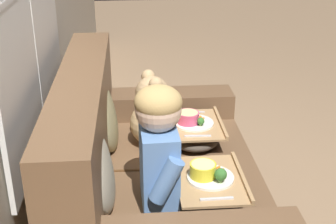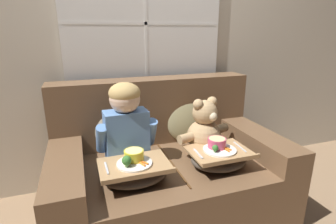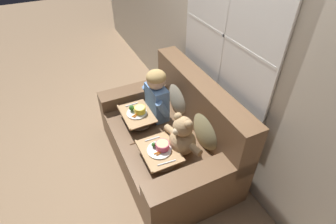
% 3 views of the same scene
% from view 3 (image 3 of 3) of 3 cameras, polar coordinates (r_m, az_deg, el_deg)
% --- Properties ---
extents(ground_plane, '(14.00, 14.00, 0.00)m').
position_cam_3_polar(ground_plane, '(3.04, -0.49, -10.49)').
color(ground_plane, '#8E7051').
extents(wall_back_with_window, '(8.00, 0.08, 2.60)m').
position_cam_3_polar(wall_back_with_window, '(2.51, 12.77, 14.47)').
color(wall_back_with_window, beige).
rests_on(wall_back_with_window, ground_plane).
extents(couch, '(1.60, 1.00, 0.96)m').
position_cam_3_polar(couch, '(2.81, 0.88, -5.60)').
color(couch, brown).
rests_on(couch, ground_plane).
extents(throw_pillow_behind_child, '(0.42, 0.20, 0.43)m').
position_cam_3_polar(throw_pillow_behind_child, '(2.90, 2.48, 3.70)').
color(throw_pillow_behind_child, '#C1B293').
rests_on(throw_pillow_behind_child, couch).
extents(throw_pillow_behind_teddy, '(0.44, 0.21, 0.45)m').
position_cam_3_polar(throw_pillow_behind_teddy, '(2.52, 8.62, -3.32)').
color(throw_pillow_behind_teddy, tan).
rests_on(throw_pillow_behind_teddy, couch).
extents(child_figure, '(0.41, 0.20, 0.58)m').
position_cam_3_polar(child_figure, '(2.74, -2.50, 4.25)').
color(child_figure, '#5B84BC').
rests_on(child_figure, couch).
extents(teddy_bear, '(0.46, 0.33, 0.43)m').
position_cam_3_polar(teddy_bear, '(2.42, 3.06, -5.60)').
color(teddy_bear, tan).
rests_on(teddy_bear, couch).
extents(lap_tray_child, '(0.42, 0.31, 0.20)m').
position_cam_3_polar(lap_tray_child, '(2.82, -6.72, -1.05)').
color(lap_tray_child, '#473D33').
rests_on(lap_tray_child, child_figure).
extents(lap_tray_teddy, '(0.41, 0.32, 0.19)m').
position_cam_3_polar(lap_tray_teddy, '(2.43, -1.88, -9.10)').
color(lap_tray_teddy, '#473D33').
rests_on(lap_tray_teddy, teddy_bear).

